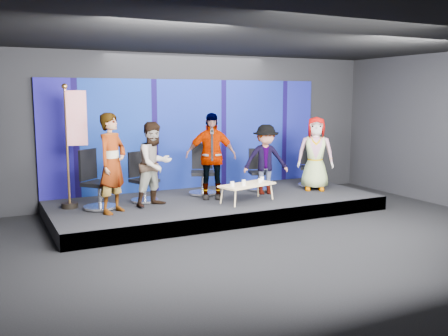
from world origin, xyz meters
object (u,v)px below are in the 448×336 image
Objects in this scene: chair_d at (258,176)px; mug_b at (244,183)px; chair_a at (97,190)px; panelist_a at (112,163)px; coffee_table at (247,185)px; mug_a at (232,184)px; chair_c at (203,178)px; mug_c at (244,182)px; panelist_b at (155,164)px; chair_e at (310,172)px; mug_d at (260,181)px; mug_e at (262,179)px; panelist_e at (315,154)px; panelist_c at (211,156)px; flag_stand at (73,143)px; chair_b at (143,185)px; panelist_d at (266,159)px.

mug_b is at bearing -114.10° from chair_d.
chair_a is 0.62× the size of panelist_a.
mug_a reaches higher than coffee_table.
chair_c reaches higher than mug_c.
panelist_b is 19.47× the size of mug_c.
chair_c is 1.18× the size of chair_d.
chair_e is at bearing 20.88° from mug_a.
chair_c is 1.07× the size of chair_e.
chair_d is (1.40, -0.10, -0.06)m from chair_c.
mug_e is at bearing 49.06° from mug_d.
chair_e reaches higher than mug_c.
mug_a reaches higher than mug_c.
mug_a is at bearing -134.11° from panelist_e.
panelist_a is 4.88m from panelist_e.
chair_a is 3.07m from coffee_table.
mug_a reaches higher than mug_d.
flag_stand reaches higher than panelist_c.
panelist_c is 19.18× the size of mug_b.
mug_d reaches higher than coffee_table.
mug_d is (2.18, -0.48, -0.43)m from panelist_b.
mug_e is at bearing -39.35° from chair_b.
mug_c is at bearing -47.45° from chair_b.
mug_a is at bearing -48.13° from panelist_a.
panelist_b is (0.91, 0.23, -0.10)m from panelist_a.
coffee_table is at bearing -47.84° from chair_b.
chair_d reaches higher than mug_d.
chair_a is 5.29m from chair_e.
flag_stand is at bearing 163.00° from coffee_table.
chair_a is 0.76m from panelist_a.
panelist_e is (2.64, -0.18, -0.06)m from panelist_c.
mug_a is (-1.29, -1.14, 0.11)m from chair_d.
mug_d is (-1.78, -0.46, -0.44)m from panelist_e.
chair_c is 0.73× the size of panelist_d.
panelist_e reaches higher than coffee_table.
mug_b is (0.38, -0.79, -0.50)m from panelist_c.
panelist_b reaches higher than chair_d.
chair_d is 1.42m from chair_e.
mug_a is at bearing -121.16° from chair_d.
chair_a is at bearing 74.47° from panelist_a.
chair_e is 10.89× the size of mug_a.
chair_b is 0.99× the size of chair_e.
panelist_b is at bearing -151.24° from chair_d.
panelist_e is 1.30× the size of coffee_table.
panelist_b is 0.99× the size of panelist_e.
panelist_d is at bearing 31.53° from mug_c.
mug_a is at bearing 169.47° from mug_b.
mug_c is at bearing -45.50° from chair_c.
chair_a is 13.44× the size of mug_c.
chair_a is 0.69× the size of panelist_b.
coffee_table is (-0.89, -1.05, 0.03)m from chair_d.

